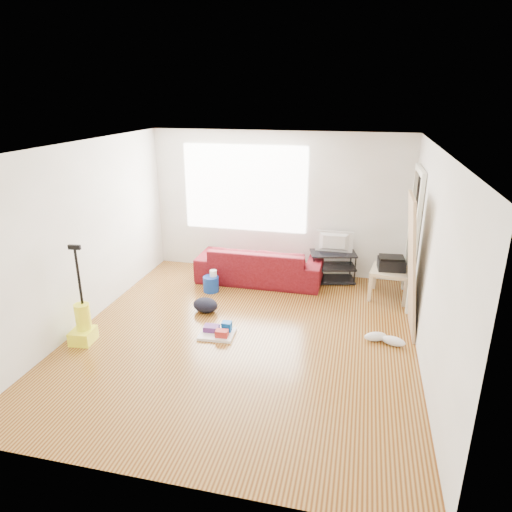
% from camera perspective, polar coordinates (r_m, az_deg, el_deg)
% --- Properties ---
extents(room, '(4.51, 5.01, 2.51)m').
position_cam_1_polar(room, '(5.82, -0.79, 1.33)').
color(room, '#58280A').
rests_on(room, ground).
extents(sofa, '(2.12, 0.83, 0.62)m').
position_cam_1_polar(sofa, '(7.96, 0.47, -3.09)').
color(sofa, '#430309').
rests_on(sofa, ground).
extents(tv_stand, '(0.84, 0.60, 0.52)m').
position_cam_1_polar(tv_stand, '(7.95, 9.53, -1.30)').
color(tv_stand, black).
rests_on(tv_stand, ground).
extents(tv, '(0.63, 0.08, 0.36)m').
position_cam_1_polar(tv, '(7.81, 9.71, 1.68)').
color(tv, black).
rests_on(tv, tv_stand).
extents(side_table, '(0.66, 0.66, 0.47)m').
position_cam_1_polar(side_table, '(7.50, 16.43, -2.16)').
color(side_table, tan).
rests_on(side_table, ground).
extents(printer, '(0.43, 0.34, 0.21)m').
position_cam_1_polar(printer, '(7.44, 16.56, -0.87)').
color(printer, black).
rests_on(printer, side_table).
extents(bucket, '(0.31, 0.31, 0.26)m').
position_cam_1_polar(bucket, '(7.59, -5.61, -4.39)').
color(bucket, '#113797').
rests_on(bucket, ground).
extents(toilet_paper, '(0.12, 0.12, 0.11)m').
position_cam_1_polar(toilet_paper, '(7.53, -5.33, -3.07)').
color(toilet_paper, white).
rests_on(toilet_paper, bucket).
extents(cleaning_tray, '(0.48, 0.39, 0.17)m').
position_cam_1_polar(cleaning_tray, '(6.26, -4.75, -9.41)').
color(cleaning_tray, white).
rests_on(cleaning_tray, ground).
extents(backpack, '(0.44, 0.38, 0.21)m').
position_cam_1_polar(backpack, '(6.93, -6.31, -6.90)').
color(backpack, black).
rests_on(backpack, ground).
extents(sneakers, '(0.55, 0.28, 0.12)m').
position_cam_1_polar(sneakers, '(6.28, 15.76, -9.93)').
color(sneakers, silver).
rests_on(sneakers, ground).
extents(vacuum, '(0.31, 0.34, 1.32)m').
position_cam_1_polar(vacuum, '(6.42, -20.84, -7.99)').
color(vacuum, '#FEFF25').
rests_on(vacuum, ground).
extents(door_panel, '(0.24, 0.76, 1.89)m').
position_cam_1_polar(door_panel, '(6.71, 18.01, -8.77)').
color(door_panel, tan).
rests_on(door_panel, ground).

